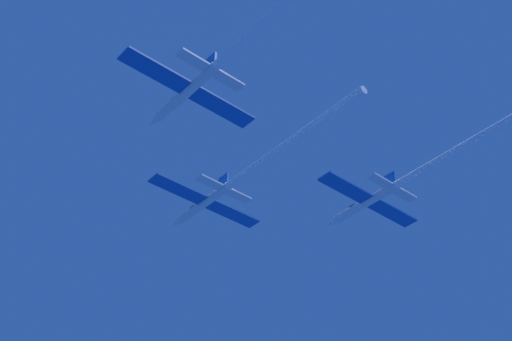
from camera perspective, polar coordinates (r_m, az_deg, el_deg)
jet_lead at (r=92.22m, az=-1.29°, el=-0.56°), size 18.00×38.43×2.98m
jet_left_wing at (r=75.58m, az=-1.60°, el=10.19°), size 18.00×41.00×2.98m
jet_right_wing at (r=92.67m, az=13.40°, el=-0.11°), size 18.00×41.13×2.98m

